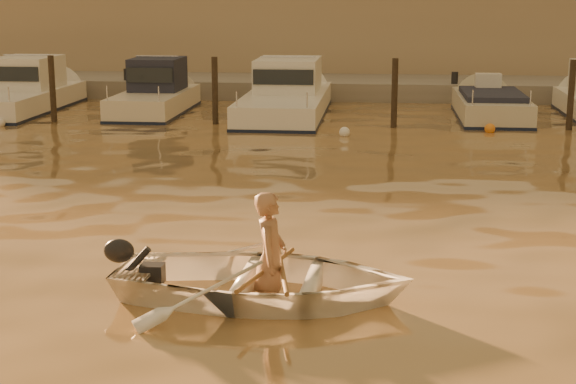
# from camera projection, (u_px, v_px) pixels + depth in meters

# --- Properties ---
(ground_plane) EXTENTS (160.00, 160.00, 0.00)m
(ground_plane) POSITION_uv_depth(u_px,v_px,m) (417.00, 275.00, 12.44)
(ground_plane) COLOR olive
(ground_plane) RESTS_ON ground
(dinghy) EXTENTS (3.97, 2.92, 0.80)m
(dinghy) POSITION_uv_depth(u_px,v_px,m) (263.00, 279.00, 11.37)
(dinghy) COLOR white
(dinghy) RESTS_ON ground_plane
(person) EXTENTS (0.44, 0.65, 1.73)m
(person) POSITION_uv_depth(u_px,v_px,m) (271.00, 258.00, 11.29)
(person) COLOR #9E6F4F
(person) RESTS_ON dinghy
(outboard_motor) EXTENTS (0.92, 0.44, 0.70)m
(outboard_motor) POSITION_uv_depth(u_px,v_px,m) (151.00, 274.00, 11.59)
(outboard_motor) COLOR black
(outboard_motor) RESTS_ON dinghy
(oar_port) EXTENTS (0.41, 2.08, 0.13)m
(oar_port) POSITION_uv_depth(u_px,v_px,m) (282.00, 270.00, 11.30)
(oar_port) COLOR brown
(oar_port) RESTS_ON dinghy
(oar_starboard) EXTENTS (0.51, 2.06, 0.13)m
(oar_starboard) POSITION_uv_depth(u_px,v_px,m) (267.00, 269.00, 11.33)
(oar_starboard) COLOR olive
(oar_starboard) RESTS_ON dinghy
(moored_boat_0) EXTENTS (2.25, 7.16, 1.75)m
(moored_boat_0) POSITION_uv_depth(u_px,v_px,m) (21.00, 92.00, 29.10)
(moored_boat_0) COLOR white
(moored_boat_0) RESTS_ON ground_plane
(moored_boat_1) EXTENTS (1.97, 5.96, 1.75)m
(moored_boat_1) POSITION_uv_depth(u_px,v_px,m) (154.00, 94.00, 28.63)
(moored_boat_1) COLOR beige
(moored_boat_1) RESTS_ON ground_plane
(moored_boat_2) EXTENTS (2.48, 8.25, 1.75)m
(moored_boat_2) POSITION_uv_depth(u_px,v_px,m) (286.00, 96.00, 28.18)
(moored_boat_2) COLOR white
(moored_boat_2) RESTS_ON ground_plane
(moored_boat_3) EXTENTS (2.02, 5.86, 0.95)m
(moored_boat_3) POSITION_uv_depth(u_px,v_px,m) (490.00, 111.00, 27.60)
(moored_boat_3) COLOR beige
(moored_boat_3) RESTS_ON ground_plane
(piling_0) EXTENTS (0.18, 0.18, 2.20)m
(piling_0) POSITION_uv_depth(u_px,v_px,m) (53.00, 92.00, 26.70)
(piling_0) COLOR #2D2319
(piling_0) RESTS_ON ground_plane
(piling_1) EXTENTS (0.18, 0.18, 2.20)m
(piling_1) POSITION_uv_depth(u_px,v_px,m) (215.00, 94.00, 26.18)
(piling_1) COLOR #2D2319
(piling_1) RESTS_ON ground_plane
(piling_2) EXTENTS (0.18, 0.18, 2.20)m
(piling_2) POSITION_uv_depth(u_px,v_px,m) (394.00, 96.00, 25.63)
(piling_2) COLOR #2D2319
(piling_2) RESTS_ON ground_plane
(piling_3) EXTENTS (0.18, 0.18, 2.20)m
(piling_3) POSITION_uv_depth(u_px,v_px,m) (571.00, 99.00, 25.11)
(piling_3) COLOR #2D2319
(piling_3) RESTS_ON ground_plane
(fender_a) EXTENTS (0.30, 0.30, 0.30)m
(fender_a) POSITION_uv_depth(u_px,v_px,m) (0.00, 123.00, 25.95)
(fender_a) COLOR silver
(fender_a) RESTS_ON ground_plane
(fender_b) EXTENTS (0.30, 0.30, 0.30)m
(fender_b) POSITION_uv_depth(u_px,v_px,m) (133.00, 119.00, 26.71)
(fender_b) COLOR #DA4D19
(fender_b) RESTS_ON ground_plane
(fender_c) EXTENTS (0.30, 0.30, 0.30)m
(fender_c) POSITION_uv_depth(u_px,v_px,m) (345.00, 132.00, 24.24)
(fender_c) COLOR white
(fender_c) RESTS_ON ground_plane
(fender_d) EXTENTS (0.30, 0.30, 0.30)m
(fender_d) POSITION_uv_depth(u_px,v_px,m) (490.00, 129.00, 24.86)
(fender_d) COLOR orange
(fender_d) RESTS_ON ground_plane
(quay) EXTENTS (52.00, 4.00, 1.00)m
(quay) POSITION_uv_depth(u_px,v_px,m) (397.00, 92.00, 33.24)
(quay) COLOR gray
(quay) RESTS_ON ground_plane
(waterfront_building) EXTENTS (46.00, 7.00, 4.80)m
(waterfront_building) POSITION_uv_depth(u_px,v_px,m) (397.00, 26.00, 38.06)
(waterfront_building) COLOR #9E8466
(waterfront_building) RESTS_ON quay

